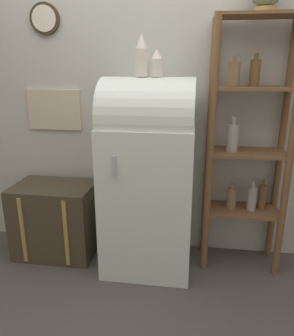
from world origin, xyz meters
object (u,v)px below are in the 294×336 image
at_px(refrigerator, 148,174).
at_px(vase_center, 157,64).
at_px(suitcase_trunk, 56,219).
at_px(vase_left, 142,57).

bearing_deg(refrigerator, vase_center, 1.13).
bearing_deg(suitcase_trunk, vase_left, -3.70).
relative_size(suitcase_trunk, vase_center, 3.58).
relative_size(suitcase_trunk, vase_left, 2.31).
relative_size(refrigerator, vase_center, 8.11).
bearing_deg(refrigerator, suitcase_trunk, 177.01).
bearing_deg(vase_left, suitcase_trunk, 176.30).
height_order(refrigerator, vase_center, vase_center).
distance_m(refrigerator, vase_center, 0.78).
xyz_separation_m(suitcase_trunk, vase_left, (0.73, -0.05, 1.27)).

